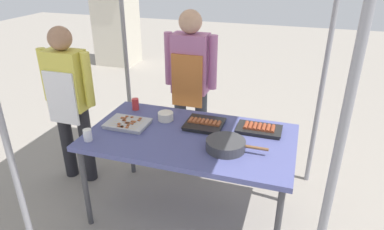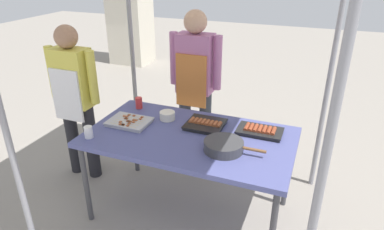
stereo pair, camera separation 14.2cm
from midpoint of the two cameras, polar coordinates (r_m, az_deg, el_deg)
ground_plane at (r=3.10m, az=-1.66°, el=-15.66°), size 18.00×18.00×0.00m
stall_table at (r=2.69m, az=-1.84°, el=-4.36°), size 1.60×0.90×0.75m
tray_grilled_sausages at (r=2.80m, az=0.62°, el=-1.49°), size 0.30×0.29×0.05m
tray_meat_skewers at (r=2.87m, az=-12.07°, el=-1.45°), size 0.34×0.25×0.04m
tray_pork_links at (r=2.75m, az=9.62°, el=-2.31°), size 0.35×0.21×0.05m
cooking_wok at (r=2.47m, az=4.02°, el=-4.93°), size 0.45×0.29×0.07m
condiment_bowl at (r=2.91m, az=-5.80°, el=-0.23°), size 0.13×0.13×0.07m
drink_cup_near_edge at (r=3.14m, az=-10.66°, el=1.77°), size 0.06×0.06×0.10m
drink_cup_by_wok at (r=2.71m, az=-18.38°, el=-3.19°), size 0.06×0.06×0.09m
vendor_woman at (r=3.34m, az=-1.50°, el=6.08°), size 0.52×0.23×1.58m
customer_nearby at (r=3.30m, az=-20.93°, el=3.02°), size 0.52×0.22×1.49m
neighbor_stall_left at (r=7.10m, az=-13.21°, el=16.04°), size 0.73×0.66×1.95m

